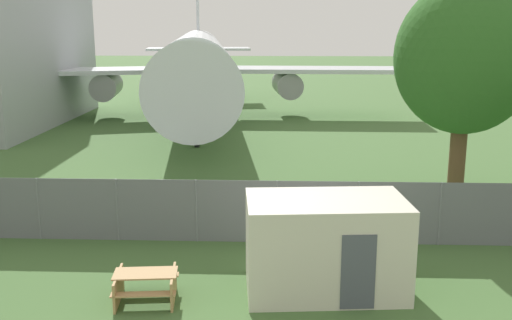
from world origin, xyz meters
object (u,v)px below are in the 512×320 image
object	(u,v)px
picnic_bench_near_cabin	(146,283)
tree_far_right	(465,58)
airplane	(197,63)
portable_cabin	(325,245)

from	to	relation	value
picnic_bench_near_cabin	tree_far_right	distance (m)	13.73
airplane	picnic_bench_near_cabin	distance (m)	29.07
portable_cabin	picnic_bench_near_cabin	xyz separation A→B (m)	(-4.53, -0.82, -0.77)
airplane	picnic_bench_near_cabin	xyz separation A→B (m)	(2.59, -28.74, -3.57)
airplane	tree_far_right	xyz separation A→B (m)	(12.47, -20.70, 1.58)
portable_cabin	picnic_bench_near_cabin	size ratio (longest dim) A/B	2.48
portable_cabin	airplane	bearing A→B (deg)	99.26
picnic_bench_near_cabin	tree_far_right	bearing A→B (deg)	39.15
airplane	portable_cabin	size ratio (longest dim) A/B	9.06
tree_far_right	airplane	bearing A→B (deg)	121.06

